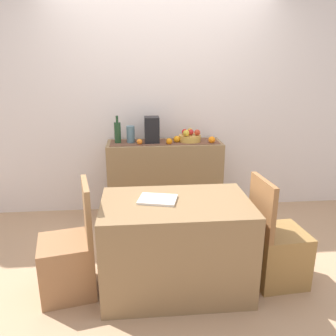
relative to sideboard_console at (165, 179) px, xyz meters
name	(u,v)px	position (x,y,z in m)	size (l,w,h in m)	color
ground_plane	(171,257)	(-0.02, -0.92, -0.45)	(6.40, 6.40, 0.02)	tan
room_wall_rear	(161,98)	(-0.02, 0.26, 0.91)	(6.40, 0.06, 2.70)	silver
sideboard_console	(165,179)	(0.00, 0.00, 0.00)	(1.28, 0.42, 0.89)	olive
table_runner	(165,142)	(0.00, 0.00, 0.45)	(1.21, 0.32, 0.01)	brown
fruit_bowl	(190,138)	(0.28, 0.00, 0.48)	(0.25, 0.25, 0.07)	gold
apple_left	(185,132)	(0.23, 0.02, 0.55)	(0.07, 0.07, 0.07)	red
apple_upper	(197,132)	(0.36, -0.02, 0.55)	(0.07, 0.07, 0.07)	#BC3921
apple_front	(190,131)	(0.30, 0.07, 0.55)	(0.06, 0.06, 0.06)	gold
apple_center	(186,133)	(0.23, -0.06, 0.56)	(0.07, 0.07, 0.07)	gold
apple_rear	(191,132)	(0.29, 0.00, 0.55)	(0.07, 0.07, 0.07)	red
wine_bottle	(118,132)	(-0.52, 0.00, 0.57)	(0.07, 0.07, 0.31)	#204023
coffee_maker	(152,130)	(-0.14, 0.00, 0.59)	(0.16, 0.18, 0.29)	black
ceramic_vase	(131,135)	(-0.38, 0.00, 0.54)	(0.09, 0.09, 0.19)	slate
orange_loose_near_bowl	(169,141)	(0.04, -0.11, 0.48)	(0.07, 0.07, 0.07)	orange
orange_loose_end	(140,142)	(-0.28, -0.09, 0.48)	(0.06, 0.06, 0.06)	orange
orange_loose_mid	(177,139)	(0.13, -0.03, 0.48)	(0.08, 0.08, 0.08)	orange
orange_loose_far	(212,140)	(0.52, -0.09, 0.48)	(0.08, 0.08, 0.08)	orange
dining_table	(176,245)	(-0.02, -1.36, -0.07)	(1.14, 0.71, 0.74)	olive
open_book	(158,199)	(-0.16, -1.32, 0.31)	(0.28, 0.21, 0.02)	white
chair_near_window	(69,262)	(-0.86, -1.35, -0.18)	(0.47, 0.47, 0.90)	#986842
chair_by_corner	(277,252)	(0.81, -1.36, -0.18)	(0.43, 0.43, 0.90)	olive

